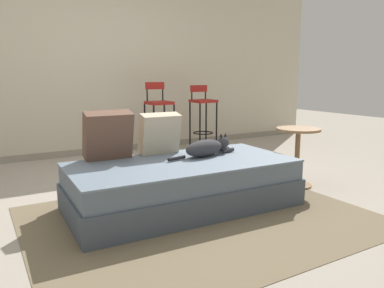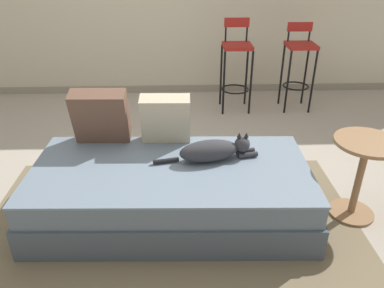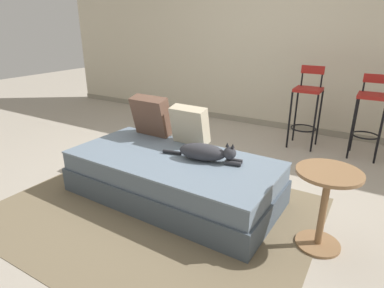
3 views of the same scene
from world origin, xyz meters
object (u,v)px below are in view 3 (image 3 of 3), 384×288
at_px(bar_stool_near_window, 307,102).
at_px(side_table, 325,198).
at_px(couch, 173,177).
at_px(bar_stool_by_doorway, 371,109).
at_px(cat, 206,152).
at_px(throw_pillow_corner, 151,116).
at_px(throw_pillow_middle, 190,125).

relative_size(bar_stool_near_window, side_table, 1.72).
xyz_separation_m(couch, side_table, (1.31, -0.04, 0.18)).
bearing_deg(bar_stool_near_window, bar_stool_by_doorway, -0.01).
bearing_deg(cat, bar_stool_by_doorway, 59.08).
relative_size(bar_stool_near_window, bar_stool_by_doorway, 1.05).
bearing_deg(side_table, couch, 178.31).
distance_m(couch, bar_stool_near_window, 2.16).
xyz_separation_m(bar_stool_by_doorway, side_table, (-0.13, -2.03, -0.21)).
height_order(throw_pillow_corner, bar_stool_by_doorway, bar_stool_by_doorway).
xyz_separation_m(throw_pillow_middle, cat, (0.34, -0.29, -0.12)).
distance_m(couch, throw_pillow_middle, 0.54).
bearing_deg(bar_stool_by_doorway, couch, -125.84).
height_order(cat, side_table, side_table).
height_order(couch, cat, cat).
xyz_separation_m(couch, bar_stool_near_window, (0.72, 2.00, 0.39)).
distance_m(bar_stool_near_window, side_table, 2.13).
xyz_separation_m(throw_pillow_corner, throw_pillow_middle, (0.48, -0.01, -0.02)).
relative_size(throw_pillow_middle, bar_stool_near_window, 0.37).
bearing_deg(couch, bar_stool_by_doorway, 54.16).
height_order(throw_pillow_middle, side_table, throw_pillow_middle).
bearing_deg(couch, bar_stool_near_window, 70.09).
xyz_separation_m(couch, bar_stool_by_doorway, (1.44, 2.00, 0.39)).
bearing_deg(throw_pillow_corner, bar_stool_near_window, 52.36).
relative_size(cat, bar_stool_near_window, 0.72).
xyz_separation_m(couch, throw_pillow_corner, (-0.52, 0.39, 0.41)).
relative_size(couch, side_table, 3.24).
distance_m(throw_pillow_middle, bar_stool_by_doorway, 2.20).
bearing_deg(side_table, bar_stool_by_doorway, 86.38).
bearing_deg(bar_stool_by_doorway, cat, -120.92).
distance_m(cat, bar_stool_by_doorway, 2.23).
height_order(couch, bar_stool_by_doorway, bar_stool_by_doorway).
distance_m(throw_pillow_corner, bar_stool_near_window, 2.03).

